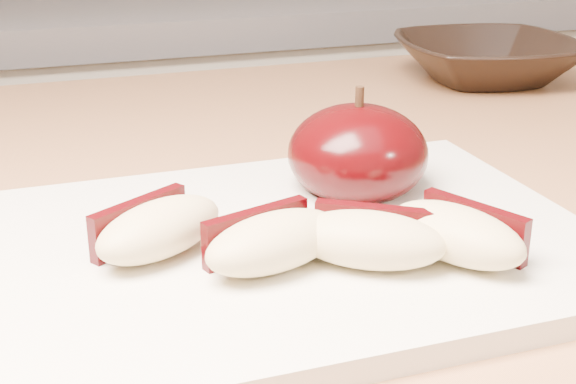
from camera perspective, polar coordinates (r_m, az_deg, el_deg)
name	(u,v)px	position (r m, az deg, el deg)	size (l,w,h in m)	color
back_cabinet	(64,291)	(1.34, -15.64, -6.77)	(2.40, 0.62, 0.94)	silver
cutting_board	(288,247)	(0.43, 0.00, -3.93)	(0.32, 0.24, 0.01)	silver
apple_half	(358,154)	(0.49, 4.98, 2.74)	(0.10, 0.10, 0.07)	black
apple_wedge_a	(157,228)	(0.41, -9.27, -2.54)	(0.08, 0.07, 0.03)	#DAC28A
apple_wedge_b	(272,241)	(0.39, -1.12, -3.48)	(0.08, 0.06, 0.03)	#DAC28A
apple_wedge_c	(369,238)	(0.39, 5.79, -3.30)	(0.08, 0.07, 0.03)	#DAC28A
apple_wedge_d	(458,233)	(0.40, 12.01, -2.87)	(0.06, 0.08, 0.03)	#DAC28A
bowl	(486,59)	(0.82, 13.91, 9.15)	(0.17, 0.17, 0.04)	black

